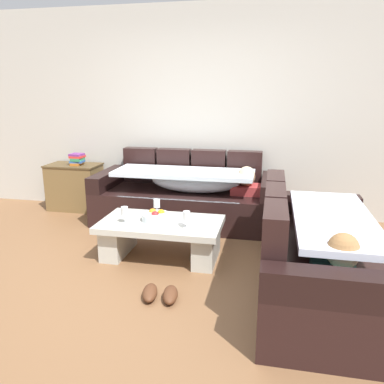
% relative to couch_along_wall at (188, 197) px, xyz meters
% --- Properties ---
extents(ground_plane, '(14.00, 14.00, 0.00)m').
position_rel_couch_along_wall_xyz_m(ground_plane, '(0.04, -1.62, -0.33)').
color(ground_plane, brown).
extents(back_wall, '(9.00, 0.10, 2.70)m').
position_rel_couch_along_wall_xyz_m(back_wall, '(0.04, 0.53, 1.02)').
color(back_wall, beige).
rests_on(back_wall, ground_plane).
extents(couch_along_wall, '(2.24, 0.92, 0.88)m').
position_rel_couch_along_wall_xyz_m(couch_along_wall, '(0.00, 0.00, 0.00)').
color(couch_along_wall, black).
rests_on(couch_along_wall, ground_plane).
extents(couch_near_window, '(0.92, 1.95, 0.88)m').
position_rel_couch_along_wall_xyz_m(couch_near_window, '(1.42, -1.56, 0.00)').
color(couch_near_window, black).
rests_on(couch_near_window, ground_plane).
extents(coffee_table, '(1.20, 0.68, 0.38)m').
position_rel_couch_along_wall_xyz_m(coffee_table, '(-0.03, -1.11, -0.09)').
color(coffee_table, beige).
rests_on(coffee_table, ground_plane).
extents(fruit_bowl, '(0.28, 0.28, 0.10)m').
position_rel_couch_along_wall_xyz_m(fruit_bowl, '(-0.09, -1.09, 0.09)').
color(fruit_bowl, silver).
rests_on(fruit_bowl, coffee_table).
extents(wine_glass_near_left, '(0.07, 0.07, 0.17)m').
position_rel_couch_along_wall_xyz_m(wine_glass_near_left, '(-0.36, -1.24, 0.16)').
color(wine_glass_near_left, silver).
rests_on(wine_glass_near_left, coffee_table).
extents(wine_glass_near_right, '(0.07, 0.07, 0.17)m').
position_rel_couch_along_wall_xyz_m(wine_glass_near_right, '(0.26, -1.25, 0.16)').
color(wine_glass_near_right, silver).
rests_on(wine_glass_near_right, coffee_table).
extents(wine_glass_far_back, '(0.07, 0.07, 0.17)m').
position_rel_couch_along_wall_xyz_m(wine_glass_far_back, '(-0.13, -0.92, 0.16)').
color(wine_glass_far_back, silver).
rests_on(wine_glass_far_back, coffee_table).
extents(open_magazine, '(0.34, 0.30, 0.01)m').
position_rel_couch_along_wall_xyz_m(open_magazine, '(0.24, -1.13, 0.05)').
color(open_magazine, white).
rests_on(open_magazine, coffee_table).
extents(side_cabinet, '(0.72, 0.44, 0.64)m').
position_rel_couch_along_wall_xyz_m(side_cabinet, '(-1.68, 0.23, -0.01)').
color(side_cabinet, brown).
rests_on(side_cabinet, ground_plane).
extents(book_stack_on_cabinet, '(0.19, 0.22, 0.15)m').
position_rel_couch_along_wall_xyz_m(book_stack_on_cabinet, '(-1.61, 0.22, 0.39)').
color(book_stack_on_cabinet, '#B76623').
rests_on(book_stack_on_cabinet, side_cabinet).
extents(pair_of_shoes, '(0.34, 0.29, 0.09)m').
position_rel_couch_along_wall_xyz_m(pair_of_shoes, '(0.19, -1.90, -0.29)').
color(pair_of_shoes, '#59331E').
rests_on(pair_of_shoes, ground_plane).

